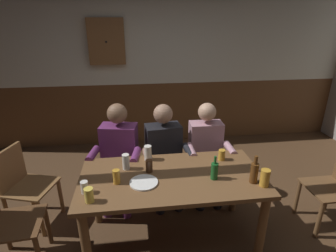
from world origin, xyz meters
TOP-DOWN VIEW (x-y plane):
  - ground_plane at (0.00, 0.00)m, footprint 8.08×8.08m
  - back_wall_upper at (0.00, 2.41)m, footprint 6.73×0.12m
  - back_wall_wainscot at (0.00, 2.41)m, footprint 6.73×0.12m
  - dining_table at (0.00, -0.04)m, footprint 1.71×0.85m
  - person_0 at (-0.52, 0.63)m, footprint 0.59×0.59m
  - person_1 at (0.01, 0.63)m, footprint 0.58×0.57m
  - person_2 at (0.51, 0.62)m, footprint 0.53×0.50m
  - chair_empty_near_right at (-1.47, -0.16)m, footprint 0.47×0.47m
  - chair_empty_near_left at (1.75, -0.03)m, footprint 0.44×0.44m
  - chair_empty_far_end at (-1.52, 0.42)m, footprint 0.55×0.55m
  - plate_0 at (-0.27, -0.13)m, footprint 0.25×0.25m
  - bottle_0 at (0.37, -0.14)m, footprint 0.07×0.07m
  - bottle_1 at (0.70, -0.24)m, footprint 0.07×0.07m
  - pint_glass_0 at (-0.20, 0.29)m, footprint 0.08×0.08m
  - pint_glass_1 at (-0.71, -0.33)m, footprint 0.07×0.07m
  - pint_glass_2 at (-0.42, 0.14)m, footprint 0.07×0.07m
  - pint_glass_3 at (-0.21, 0.06)m, footprint 0.07×0.07m
  - pint_glass_4 at (0.55, 0.19)m, footprint 0.07×0.07m
  - pint_glass_5 at (0.78, -0.30)m, footprint 0.08×0.08m
  - pint_glass_6 at (-0.76, -0.21)m, footprint 0.06×0.06m
  - pint_glass_7 at (-0.50, -0.10)m, footprint 0.06×0.06m
  - wall_dart_cabinet at (-0.70, 2.28)m, footprint 0.56×0.15m

SIDE VIEW (x-z plane):
  - ground_plane at x=0.00m, z-range 0.00..0.00m
  - chair_empty_near_right at x=-1.47m, z-range 0.04..0.92m
  - chair_empty_near_left at x=1.75m, z-range 0.04..0.92m
  - chair_empty_far_end at x=-1.52m, z-range 0.04..0.92m
  - back_wall_wainscot at x=0.00m, z-range 0.00..1.07m
  - dining_table at x=0.00m, z-range 0.27..1.02m
  - person_2 at x=0.51m, z-range 0.06..1.28m
  - person_1 at x=0.01m, z-range 0.07..1.29m
  - person_0 at x=-0.52m, z-range 0.07..1.32m
  - plate_0 at x=-0.27m, z-range 0.75..0.77m
  - pint_glass_6 at x=-0.76m, z-range 0.75..0.86m
  - pint_glass_4 at x=0.55m, z-range 0.75..0.86m
  - pint_glass_1 at x=-0.71m, z-range 0.75..0.87m
  - pint_glass_3 at x=-0.21m, z-range 0.75..0.88m
  - pint_glass_7 at x=-0.50m, z-range 0.75..0.88m
  - pint_glass_2 at x=-0.42m, z-range 0.75..0.91m
  - pint_glass_0 at x=-0.20m, z-range 0.75..0.91m
  - pint_glass_5 at x=0.78m, z-range 0.75..0.91m
  - bottle_0 at x=0.37m, z-range 0.72..0.95m
  - bottle_1 at x=0.70m, z-range 0.72..0.99m
  - wall_dart_cabinet at x=-0.70m, z-range 1.43..2.13m
  - back_wall_upper at x=0.00m, z-range 1.07..2.62m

